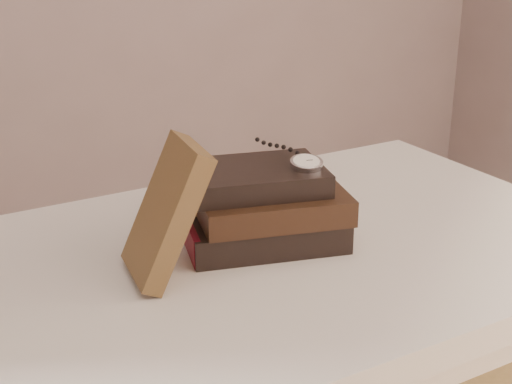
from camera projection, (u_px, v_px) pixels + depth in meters
table at (259, 308)px, 1.05m from camera, size 1.00×0.60×0.75m
book_stack at (263, 207)px, 1.03m from camera, size 0.25×0.20×0.11m
journal at (166, 211)px, 0.92m from camera, size 0.11×0.12×0.17m
pocket_watch at (304, 162)px, 1.01m from camera, size 0.06×0.15×0.02m
eyeglasses at (198, 187)px, 1.07m from camera, size 0.11×0.12×0.04m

